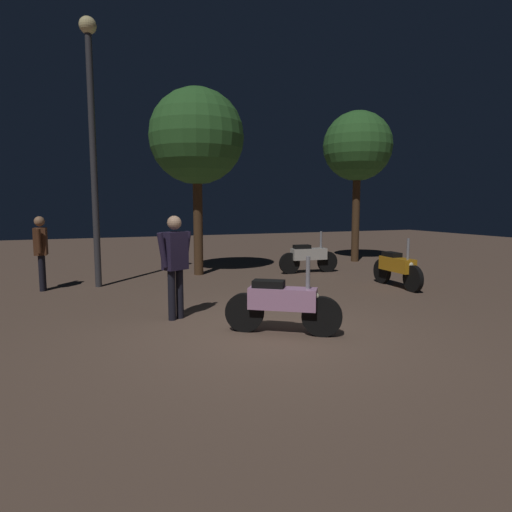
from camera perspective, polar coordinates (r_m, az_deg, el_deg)
ground_plane at (r=6.29m, az=1.10°, el=-10.09°), size 40.00×40.00×0.00m
motorcycle_pink_foreground at (r=6.19m, az=3.43°, el=-6.17°), size 1.43×1.01×1.11m
motorcycle_white_parked_left at (r=11.77m, az=6.85°, el=-0.08°), size 1.66×0.37×1.11m
motorcycle_orange_parked_right at (r=10.14m, az=17.84°, el=-1.45°), size 0.36×1.66×1.11m
person_rider_beside at (r=10.28m, az=-26.18°, el=1.06°), size 0.26×0.66×1.58m
person_bystander_far at (r=7.00m, az=-10.49°, el=-0.28°), size 0.63×0.39×1.65m
streetlamp_near at (r=10.38m, az=-20.56°, el=15.96°), size 0.36×0.36×5.71m
tree_left_bg at (r=11.54m, az=-7.72°, el=15.03°), size 2.40×2.40×4.73m
tree_center_bg at (r=14.51m, az=13.07°, el=13.61°), size 2.16×2.16×4.72m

